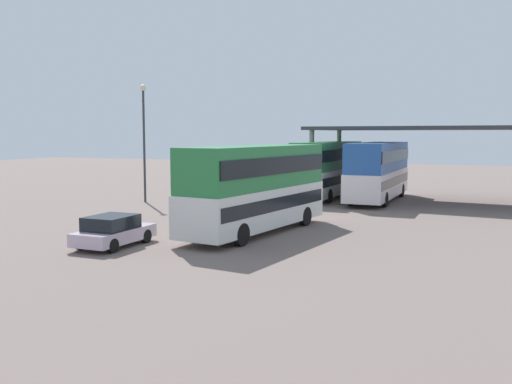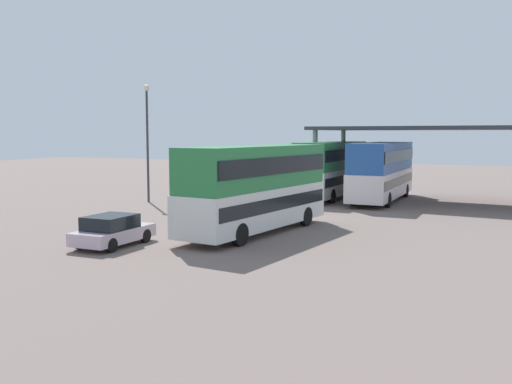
% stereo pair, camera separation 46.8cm
% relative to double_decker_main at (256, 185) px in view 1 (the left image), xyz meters
% --- Properties ---
extents(ground_plane, '(140.00, 140.00, 0.00)m').
position_rel_double_decker_main_xyz_m(ground_plane, '(-0.70, -2.90, -2.32)').
color(ground_plane, '#71615B').
extents(double_decker_main, '(4.08, 10.42, 4.23)m').
position_rel_double_decker_main_xyz_m(double_decker_main, '(0.00, 0.00, 0.00)').
color(double_decker_main, silver).
rests_on(double_decker_main, ground_plane).
extents(parked_hatchback, '(1.91, 3.87, 1.35)m').
position_rel_double_decker_main_xyz_m(parked_hatchback, '(-4.44, -5.41, -1.65)').
color(parked_hatchback, '#C3ADC0').
rests_on(parked_hatchback, ground_plane).
extents(double_decker_near_canopy, '(3.05, 10.60, 4.19)m').
position_rel_double_decker_main_xyz_m(double_decker_near_canopy, '(-0.56, 16.18, -0.02)').
color(double_decker_near_canopy, silver).
rests_on(double_decker_near_canopy, ground_plane).
extents(double_decker_mid_row, '(2.91, 10.90, 4.18)m').
position_rel_double_decker_main_xyz_m(double_decker_mid_row, '(3.28, 15.48, -0.03)').
color(double_decker_mid_row, silver).
rests_on(double_decker_mid_row, ground_plane).
extents(depot_canopy, '(20.98, 9.28, 5.32)m').
position_rel_double_decker_main_xyz_m(depot_canopy, '(8.44, 16.11, 2.69)').
color(depot_canopy, '#33353A').
rests_on(depot_canopy, ground_plane).
extents(lamppost_tall, '(0.44, 0.44, 8.19)m').
position_rel_double_decker_main_xyz_m(lamppost_tall, '(-11.85, 8.68, 2.80)').
color(lamppost_tall, '#33353A').
rests_on(lamppost_tall, ground_plane).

